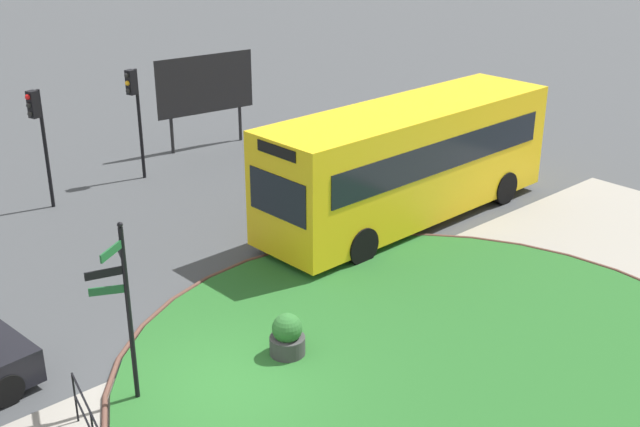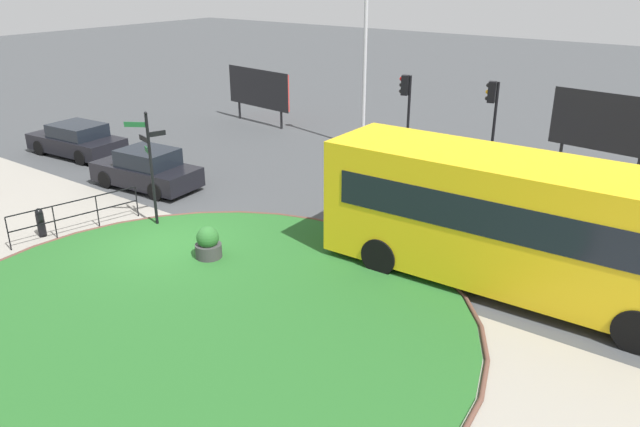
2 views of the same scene
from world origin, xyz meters
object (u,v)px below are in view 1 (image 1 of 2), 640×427
at_px(traffic_light_far, 134,100).
at_px(traffic_light_near, 38,123).
at_px(planter_near_signpost, 287,338).
at_px(billboard_right, 205,86).
at_px(bus_yellow, 409,160).
at_px(signpost_directional, 124,301).

bearing_deg(traffic_light_far, traffic_light_near, -4.76).
xyz_separation_m(traffic_light_near, planter_near_signpost, (0.11, -11.10, -2.18)).
xyz_separation_m(billboard_right, planter_near_signpost, (-6.93, -13.05, -1.84)).
bearing_deg(billboard_right, bus_yellow, -81.30).
bearing_deg(traffic_light_near, bus_yellow, 118.69).
height_order(traffic_light_near, billboard_right, traffic_light_near).
bearing_deg(traffic_light_far, signpost_directional, 46.91).
bearing_deg(traffic_light_near, billboard_right, -179.60).
bearing_deg(signpost_directional, traffic_light_near, 73.86).
distance_m(traffic_light_far, planter_near_signpost, 12.22).
distance_m(bus_yellow, billboard_right, 9.68).
height_order(billboard_right, planter_near_signpost, billboard_right).
xyz_separation_m(signpost_directional, traffic_light_far, (6.38, 10.82, 0.54)).
relative_size(traffic_light_far, billboard_right, 0.95).
bearing_deg(planter_near_signpost, billboard_right, 62.02).
relative_size(traffic_light_near, traffic_light_far, 0.99).
distance_m(signpost_directional, traffic_light_far, 12.57).
xyz_separation_m(bus_yellow, traffic_light_far, (-4.00, 8.18, 0.88)).
bearing_deg(traffic_light_near, traffic_light_far, 172.74).
height_order(traffic_light_far, planter_near_signpost, traffic_light_far).
bearing_deg(signpost_directional, bus_yellow, 14.29).
distance_m(traffic_light_near, traffic_light_far, 3.42).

